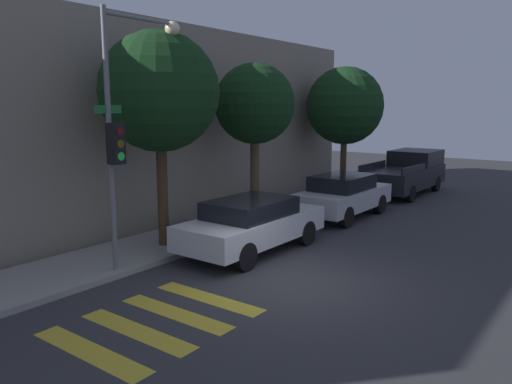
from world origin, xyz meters
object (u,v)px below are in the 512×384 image
traffic_light_pole (127,112)px  pickup_truck (406,172)px  tree_near_corner (159,92)px  tree_far_end (345,106)px  sedan_middle (343,195)px  sedan_near_corner (252,223)px  tree_midblock (255,105)px

traffic_light_pole → pickup_truck: bearing=-5.1°
traffic_light_pole → tree_near_corner: (1.69, 0.78, 0.47)m
traffic_light_pole → tree_far_end: (12.22, 0.78, 0.12)m
tree_near_corner → tree_far_end: size_ratio=1.05×
sedan_middle → tree_far_end: size_ratio=0.78×
sedan_near_corner → tree_far_end: 9.98m
tree_far_end → tree_midblock: bearing=180.0°
tree_midblock → tree_far_end: 6.42m
traffic_light_pole → sedan_near_corner: traffic_light_pole is taller
traffic_light_pole → tree_midblock: 5.86m
pickup_truck → sedan_middle: bearing=-180.0°
traffic_light_pole → tree_near_corner: 1.92m
sedan_middle → tree_far_end: (4.01, 2.05, 3.06)m
traffic_light_pole → pickup_truck: size_ratio=1.12×
tree_midblock → tree_near_corner: bearing=-180.0°
tree_midblock → sedan_middle: bearing=-40.5°
tree_near_corner → pickup_truck: bearing=-9.2°
tree_near_corner → tree_far_end: 10.54m
pickup_truck → sedan_near_corner: bearing=-180.0°
tree_far_end → pickup_truck: bearing=-43.7°
sedan_middle → tree_near_corner: bearing=162.5°
sedan_middle → tree_far_end: tree_far_end is taller
traffic_light_pole → sedan_middle: (8.21, -1.27, -2.94)m
tree_midblock → traffic_light_pole: bearing=-172.4°
tree_near_corner → tree_midblock: (4.12, 0.00, -0.31)m
pickup_truck → tree_far_end: 4.17m
sedan_near_corner → sedan_middle: size_ratio=1.04×
pickup_truck → tree_near_corner: 13.26m
pickup_truck → tree_midblock: (-8.56, 2.05, 2.96)m
sedan_near_corner → tree_midblock: (2.85, 2.05, 3.13)m
traffic_light_pole → tree_near_corner: bearing=24.8°
tree_midblock → tree_far_end: tree_far_end is taller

